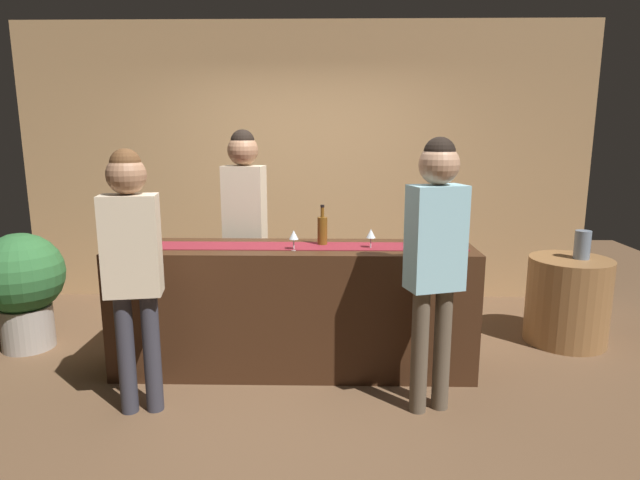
% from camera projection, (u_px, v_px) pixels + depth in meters
% --- Properties ---
extents(ground_plane, '(10.00, 10.00, 0.00)m').
position_uv_depth(ground_plane, '(294.00, 367.00, 4.14)').
color(ground_plane, brown).
extents(back_wall, '(6.00, 0.12, 2.90)m').
position_uv_depth(back_wall, '(305.00, 164.00, 5.71)').
color(back_wall, tan).
rests_on(back_wall, ground).
extents(bar_counter, '(2.67, 0.60, 0.96)m').
position_uv_depth(bar_counter, '(293.00, 308.00, 4.04)').
color(bar_counter, '#3D2314').
rests_on(bar_counter, ground).
extents(counter_runner_cloth, '(2.54, 0.28, 0.01)m').
position_uv_depth(counter_runner_cloth, '(293.00, 246.00, 3.95)').
color(counter_runner_cloth, maroon).
rests_on(counter_runner_cloth, bar_counter).
extents(wine_bottle_clear, '(0.07, 0.07, 0.30)m').
position_uv_depth(wine_bottle_clear, '(149.00, 231.00, 3.95)').
color(wine_bottle_clear, '#B2C6C1').
rests_on(wine_bottle_clear, bar_counter).
extents(wine_bottle_green, '(0.07, 0.07, 0.30)m').
position_uv_depth(wine_bottle_green, '(434.00, 230.00, 3.97)').
color(wine_bottle_green, '#194723').
rests_on(wine_bottle_green, bar_counter).
extents(wine_bottle_amber, '(0.07, 0.07, 0.30)m').
position_uv_depth(wine_bottle_amber, '(322.00, 230.00, 3.98)').
color(wine_bottle_amber, brown).
rests_on(wine_bottle_amber, bar_counter).
extents(wine_glass_near_customer, '(0.07, 0.07, 0.14)m').
position_uv_depth(wine_glass_near_customer, '(294.00, 236.00, 3.81)').
color(wine_glass_near_customer, silver).
rests_on(wine_glass_near_customer, bar_counter).
extents(wine_glass_mid_counter, '(0.07, 0.07, 0.14)m').
position_uv_depth(wine_glass_mid_counter, '(371.00, 234.00, 3.86)').
color(wine_glass_mid_counter, silver).
rests_on(wine_glass_mid_counter, bar_counter).
extents(bartender, '(0.36, 0.25, 1.81)m').
position_uv_depth(bartender, '(245.00, 211.00, 4.49)').
color(bartender, '#26262B').
rests_on(bartender, ground).
extents(customer_sipping, '(0.38, 0.29, 1.76)m').
position_uv_depth(customer_sipping, '(435.00, 246.00, 3.30)').
color(customer_sipping, brown).
rests_on(customer_sipping, ground).
extents(customer_browsing, '(0.37, 0.26, 1.70)m').
position_uv_depth(customer_browsing, '(132.00, 254.00, 3.30)').
color(customer_browsing, '#33333D').
rests_on(customer_browsing, ground).
extents(round_side_table, '(0.68, 0.68, 0.74)m').
position_uv_depth(round_side_table, '(568.00, 301.00, 4.58)').
color(round_side_table, olive).
rests_on(round_side_table, ground).
extents(vase_on_side_table, '(0.13, 0.13, 0.24)m').
position_uv_depth(vase_on_side_table, '(582.00, 245.00, 4.48)').
color(vase_on_side_table, slate).
rests_on(vase_on_side_table, round_side_table).
extents(potted_plant_tall, '(0.67, 0.67, 0.98)m').
position_uv_depth(potted_plant_tall, '(23.00, 283.00, 4.41)').
color(potted_plant_tall, '#9E9389').
rests_on(potted_plant_tall, ground).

